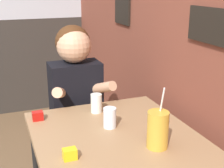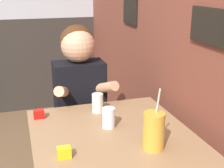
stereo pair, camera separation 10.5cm
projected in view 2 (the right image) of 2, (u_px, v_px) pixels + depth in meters
The scene contains 8 objects.
brick_wall_right at pixel (140, 1), 2.41m from camera, with size 0.08×4.77×2.70m.
main_table at pixel (113, 148), 1.61m from camera, with size 0.81×0.92×0.75m.
person_seated at pixel (80, 105), 2.18m from camera, with size 0.42×0.42×1.23m.
cocktail_pitcher at pixel (154, 131), 1.43m from camera, with size 0.10×0.10×0.30m.
glass_near_pitcher at pixel (109, 118), 1.66m from camera, with size 0.07×0.07×0.11m.
glass_center at pixel (98, 103), 1.86m from camera, with size 0.07×0.07×0.11m.
condiment_ketchup at pixel (39, 114), 1.78m from camera, with size 0.06×0.04×0.05m.
condiment_mustard at pixel (64, 152), 1.38m from camera, with size 0.06×0.04×0.05m.
Camera 2 is at (0.56, -0.93, 1.49)m, focal length 50.00 mm.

